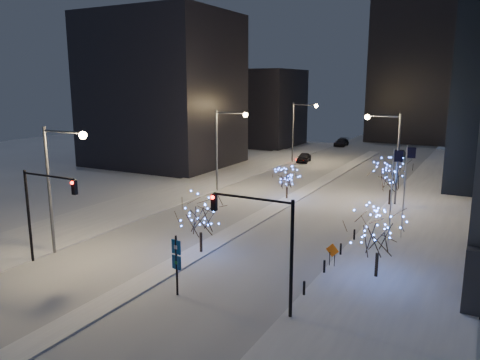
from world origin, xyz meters
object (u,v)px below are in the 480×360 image
Objects in this scene: traffic_signal_east at (266,235)px; wayfinding_sign at (176,259)px; holiday_tree_median_near at (201,214)px; holiday_tree_median_far at (287,178)px; street_lamp_w_mid at (224,139)px; street_lamp_w_far at (299,124)px; car_mid at (399,154)px; car_far at (341,142)px; street_lamp_east at (390,147)px; traffic_signal_west at (42,203)px; car_near at (304,158)px; holiday_tree_plaza_far at (391,175)px; construction_sign at (332,252)px; street_lamp_w_near at (57,174)px; holiday_tree_plaza_near at (379,234)px.

traffic_signal_east reaches higher than wayfinding_sign.
holiday_tree_median_near is 1.32× the size of holiday_tree_median_far.
street_lamp_w_mid is 25.00m from street_lamp_w_far.
car_far is (-13.82, 10.89, 0.06)m from car_mid.
traffic_signal_west is (-18.52, -30.00, -1.69)m from street_lamp_east.
car_far is at bearing 89.30° from street_lamp_w_mid.
car_near is 0.82× the size of holiday_tree_plaza_far.
traffic_signal_west is 1.44× the size of holiday_tree_median_near.
car_near is 18.43m from car_mid.
holiday_tree_median_far is at bearing -82.47° from car_far.
street_lamp_east is 49.66m from car_far.
holiday_tree_plaza_far is at bearing -44.89° from street_lamp_east.
holiday_tree_median_near is (8.35, -44.94, 2.42)m from car_near.
holiday_tree_plaza_far is (19.44, -22.42, -3.09)m from street_lamp_w_far.
car_mid is at bearing 97.52° from street_lamp_east.
car_far is at bearing 115.46° from construction_sign.
car_mid is (-3.46, 63.88, -4.01)m from traffic_signal_east.
car_far is at bearing -40.27° from car_mid.
street_lamp_east is (19.02, 28.00, -0.05)m from street_lamp_w_near.
holiday_tree_median_near is (-8.62, 6.41, -1.54)m from traffic_signal_east.
car_mid is at bearing -39.81° from car_far.
street_lamp_w_mid is 2.11× the size of holiday_tree_plaza_near.
traffic_signal_east reaches higher than holiday_tree_median_far.
street_lamp_w_mid is (0.00, 25.00, 0.00)m from street_lamp_w_near.
street_lamp_w_far is at bearing 124.09° from construction_sign.
traffic_signal_east is at bearing -55.49° from street_lamp_w_mid.
car_far is 0.97× the size of holiday_tree_plaza_far.
car_near is at bearing 87.95° from street_lamp_w_mid.
car_far reaches higher than car_near.
street_lamp_w_mid is at bearing -172.43° from holiday_tree_plaza_far.
street_lamp_w_mid is 1.43× the size of traffic_signal_west.
traffic_signal_west is 52.50m from car_near.
construction_sign is (19.24, 7.45, -5.32)m from street_lamp_w_near.
traffic_signal_west is at bearing -176.71° from traffic_signal_east.
traffic_signal_west is 1.77× the size of wayfinding_sign.
street_lamp_w_far is at bearing 109.32° from traffic_signal_east.
street_lamp_w_far and street_lamp_east have the same top height.
car_mid is at bearing 34.33° from car_near.
holiday_tree_median_near is (8.76, 7.41, -1.54)m from traffic_signal_west.
holiday_tree_plaza_far is (19.44, 27.58, -3.09)m from street_lamp_w_near.
wayfinding_sign is at bearing -140.59° from holiday_tree_plaza_near.
holiday_tree_plaza_far is at bearing 86.88° from traffic_signal_east.
traffic_signal_east is at bearing -3.21° from street_lamp_w_near.
street_lamp_w_far is 2.05× the size of holiday_tree_median_near.
street_lamp_w_near is 26.53m from holiday_tree_median_far.
traffic_signal_east is (17.88, -1.00, -1.74)m from street_lamp_w_near.
car_near is at bearing 88.97° from street_lamp_w_near.
car_mid is 55.64m from construction_sign.
holiday_tree_plaza_far is at bearing 99.20° from construction_sign.
construction_sign reaches higher than car_far.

